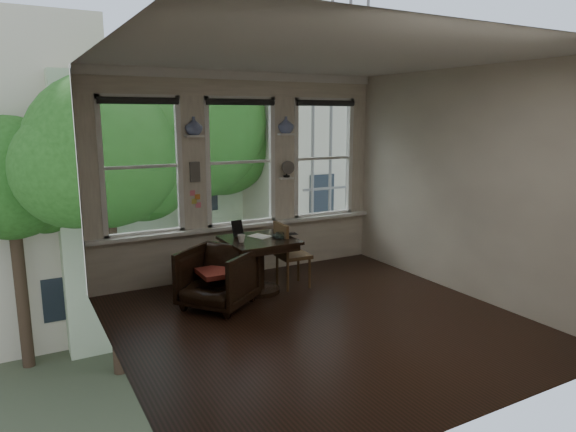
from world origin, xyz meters
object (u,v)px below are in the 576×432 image
armchair_left (218,278)px  laptop (285,236)px  mug (241,238)px  table (259,266)px  side_chair_right (293,255)px

armchair_left → laptop: laptop is taller
armchair_left → mug: size_ratio=7.69×
table → armchair_left: armchair_left is taller
side_chair_right → laptop: (-0.17, -0.08, 0.30)m
laptop → mug: bearing=-172.4°
table → side_chair_right: side_chair_right is taller
armchair_left → side_chair_right: (1.22, 0.23, 0.08)m
table → mug: 0.51m
table → armchair_left: (-0.69, -0.24, 0.00)m
table → side_chair_right: bearing=-0.9°
laptop → mug: 0.64m
table → side_chair_right: 0.53m
armchair_left → laptop: (1.05, 0.15, 0.39)m
armchair_left → laptop: size_ratio=2.27×
armchair_left → mug: 0.61m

